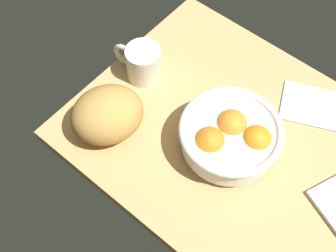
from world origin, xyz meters
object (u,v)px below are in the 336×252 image
at_px(napkin_spare, 313,106).
at_px(bread_loaf, 107,115).
at_px(mug, 142,63).
at_px(fruit_bowl, 230,136).

bearing_deg(napkin_spare, bread_loaf, 47.23).
relative_size(bread_loaf, mug, 1.27).
distance_m(bread_loaf, mug, 0.17).
xyz_separation_m(fruit_bowl, napkin_spare, (-0.09, -0.22, -0.05)).
xyz_separation_m(bread_loaf, mug, (0.05, -0.16, -0.01)).
bearing_deg(mug, bread_loaf, 105.71).
xyz_separation_m(bread_loaf, napkin_spare, (-0.32, -0.35, -0.05)).
distance_m(fruit_bowl, bread_loaf, 0.27).
relative_size(bread_loaf, napkin_spare, 1.11).
relative_size(fruit_bowl, bread_loaf, 1.37).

